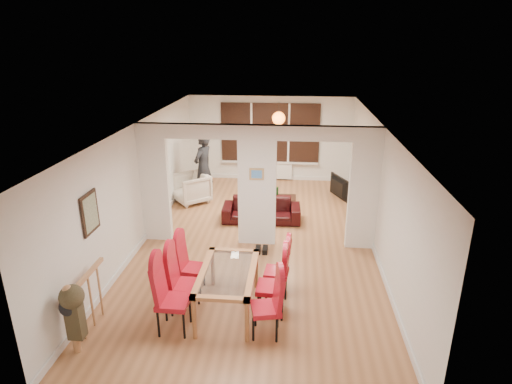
# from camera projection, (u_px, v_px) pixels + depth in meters

# --- Properties ---
(floor) EXTENTS (5.00, 9.00, 0.01)m
(floor) POSITION_uv_depth(u_px,v_px,m) (257.00, 242.00, 9.41)
(floor) COLOR #A26A41
(floor) RESTS_ON ground
(room_walls) EXTENTS (5.00, 9.00, 2.60)m
(room_walls) POSITION_uv_depth(u_px,v_px,m) (257.00, 186.00, 8.96)
(room_walls) COLOR silver
(room_walls) RESTS_ON floor
(divider_wall) EXTENTS (5.00, 0.18, 2.60)m
(divider_wall) POSITION_uv_depth(u_px,v_px,m) (257.00, 186.00, 8.96)
(divider_wall) COLOR white
(divider_wall) RESTS_ON floor
(bay_window_blinds) EXTENTS (3.00, 0.08, 1.80)m
(bay_window_blinds) POSITION_uv_depth(u_px,v_px,m) (270.00, 133.00, 13.05)
(bay_window_blinds) COLOR black
(bay_window_blinds) RESTS_ON room_walls
(radiator) EXTENTS (1.40, 0.08, 0.50)m
(radiator) POSITION_uv_depth(u_px,v_px,m) (270.00, 171.00, 13.42)
(radiator) COLOR white
(radiator) RESTS_ON floor
(pendant_light) EXTENTS (0.36, 0.36, 0.36)m
(pendant_light) POSITION_uv_depth(u_px,v_px,m) (279.00, 118.00, 11.74)
(pendant_light) COLOR orange
(pendant_light) RESTS_ON room_walls
(stair_newel) EXTENTS (0.40, 1.20, 1.10)m
(stair_newel) POSITION_uv_depth(u_px,v_px,m) (89.00, 298.00, 6.42)
(stair_newel) COLOR #B37E52
(stair_newel) RESTS_ON floor
(wall_poster) EXTENTS (0.04, 0.52, 0.67)m
(wall_poster) POSITION_uv_depth(u_px,v_px,m) (90.00, 213.00, 6.83)
(wall_poster) COLOR gray
(wall_poster) RESTS_ON room_walls
(pillar_photo) EXTENTS (0.30, 0.03, 0.25)m
(pillar_photo) POSITION_uv_depth(u_px,v_px,m) (257.00, 174.00, 8.77)
(pillar_photo) COLOR #4C8CD8
(pillar_photo) RESTS_ON divider_wall
(dining_table) EXTENTS (0.88, 1.57, 0.74)m
(dining_table) POSITION_uv_depth(u_px,v_px,m) (228.00, 291.00, 6.94)
(dining_table) COLOR #9D633A
(dining_table) RESTS_ON floor
(dining_chair_la) EXTENTS (0.48, 0.48, 1.17)m
(dining_chair_la) POSITION_uv_depth(u_px,v_px,m) (173.00, 297.00, 6.40)
(dining_chair_la) COLOR #A61120
(dining_chair_la) RESTS_ON floor
(dining_chair_lb) EXTENTS (0.46, 0.46, 1.10)m
(dining_chair_lb) POSITION_uv_depth(u_px,v_px,m) (184.00, 281.00, 6.88)
(dining_chair_lb) COLOR #A61120
(dining_chair_lb) RESTS_ON floor
(dining_chair_lc) EXTENTS (0.47, 0.47, 1.04)m
(dining_chair_lc) POSITION_uv_depth(u_px,v_px,m) (192.00, 264.00, 7.43)
(dining_chair_lc) COLOR #A61120
(dining_chair_lc) RESTS_ON floor
(dining_chair_ra) EXTENTS (0.50, 0.50, 1.06)m
(dining_chair_ra) POSITION_uv_depth(u_px,v_px,m) (266.00, 304.00, 6.32)
(dining_chair_ra) COLOR #A61120
(dining_chair_ra) RESTS_ON floor
(dining_chair_rb) EXTENTS (0.47, 0.47, 1.13)m
(dining_chair_rb) POSITION_uv_depth(u_px,v_px,m) (271.00, 283.00, 6.80)
(dining_chair_rb) COLOR #A61120
(dining_chair_rb) RESTS_ON floor
(dining_chair_rc) EXTENTS (0.44, 0.44, 1.02)m
(dining_chair_rc) POSITION_uv_depth(u_px,v_px,m) (277.00, 268.00, 7.34)
(dining_chair_rc) COLOR #A61120
(dining_chair_rc) RESTS_ON floor
(sofa) EXTENTS (1.91, 0.81, 0.55)m
(sofa) POSITION_uv_depth(u_px,v_px,m) (261.00, 210.00, 10.43)
(sofa) COLOR black
(sofa) RESTS_ON floor
(armchair) EXTENTS (1.20, 1.21, 0.79)m
(armchair) POSITION_uv_depth(u_px,v_px,m) (191.00, 188.00, 11.57)
(armchair) COLOR beige
(armchair) RESTS_ON floor
(person) EXTENTS (0.79, 0.67, 1.85)m
(person) POSITION_uv_depth(u_px,v_px,m) (203.00, 167.00, 11.63)
(person) COLOR black
(person) RESTS_ON floor
(television) EXTENTS (1.01, 0.54, 0.60)m
(television) POSITION_uv_depth(u_px,v_px,m) (337.00, 188.00, 11.90)
(television) COLOR black
(television) RESTS_ON floor
(coffee_table) EXTENTS (1.10, 0.59, 0.25)m
(coffee_table) POSITION_uv_depth(u_px,v_px,m) (275.00, 201.00, 11.40)
(coffee_table) COLOR black
(coffee_table) RESTS_ON floor
(bottle) EXTENTS (0.07, 0.07, 0.29)m
(bottle) POSITION_uv_depth(u_px,v_px,m) (277.00, 192.00, 11.32)
(bottle) COLOR #143F19
(bottle) RESTS_ON coffee_table
(bowl) EXTENTS (0.22, 0.22, 0.05)m
(bowl) POSITION_uv_depth(u_px,v_px,m) (273.00, 195.00, 11.39)
(bowl) COLOR black
(bowl) RESTS_ON coffee_table
(shoes) EXTENTS (0.25, 0.28, 0.11)m
(shoes) POSITION_uv_depth(u_px,v_px,m) (262.00, 250.00, 8.95)
(shoes) COLOR black
(shoes) RESTS_ON floor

